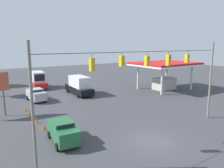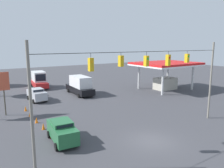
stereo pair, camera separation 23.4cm
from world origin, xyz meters
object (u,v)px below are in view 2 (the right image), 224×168
(box_truck_black_oncoming_deep, at_px, (80,85))
(traffic_cone_fourth, at_px, (30,114))
(sedan_green_parked_shoulder, at_px, (62,131))
(traffic_cone_second, at_px, (43,126))
(traffic_cone_fifth, at_px, (25,108))
(sedan_silver_withflow_far, at_px, (37,94))
(traffic_cone_nearest, at_px, (52,134))
(box_truck_red_withflow_deep, at_px, (39,80))
(overhead_signal_span, at_px, (146,77))
(traffic_cone_third, at_px, (37,120))
(gas_station, at_px, (166,70))

(box_truck_black_oncoming_deep, distance_m, traffic_cone_fourth, 12.46)
(sedan_green_parked_shoulder, relative_size, traffic_cone_fourth, 6.55)
(traffic_cone_second, bearing_deg, traffic_cone_fifth, -89.10)
(sedan_green_parked_shoulder, bearing_deg, sedan_silver_withflow_far, -96.96)
(traffic_cone_nearest, bearing_deg, box_truck_red_withflow_deep, -102.71)
(overhead_signal_span, distance_m, traffic_cone_fifth, 16.86)
(sedan_green_parked_shoulder, xyz_separation_m, traffic_cone_fourth, (0.74, -8.58, -0.66))
(sedan_green_parked_shoulder, relative_size, traffic_cone_second, 6.55)
(traffic_cone_third, relative_size, traffic_cone_fifth, 1.00)
(traffic_cone_fifth, bearing_deg, traffic_cone_nearest, 90.98)
(sedan_silver_withflow_far, height_order, traffic_cone_fifth, sedan_silver_withflow_far)
(sedan_silver_withflow_far, distance_m, traffic_cone_fifth, 5.27)
(box_truck_red_withflow_deep, bearing_deg, traffic_cone_fourth, 71.53)
(traffic_cone_third, bearing_deg, traffic_cone_second, 92.02)
(box_truck_black_oncoming_deep, bearing_deg, sedan_silver_withflow_far, 3.20)
(box_truck_black_oncoming_deep, bearing_deg, traffic_cone_fourth, 36.96)
(traffic_cone_fourth, distance_m, traffic_cone_fifth, 2.53)
(sedan_silver_withflow_far, relative_size, traffic_cone_fifth, 6.53)
(box_truck_red_withflow_deep, distance_m, traffic_cone_fifth, 15.66)
(box_truck_red_withflow_deep, distance_m, gas_station, 24.38)
(sedan_silver_withflow_far, bearing_deg, traffic_cone_third, 75.10)
(overhead_signal_span, bearing_deg, traffic_cone_fourth, -58.36)
(sedan_silver_withflow_far, bearing_deg, traffic_cone_fifth, 59.97)
(gas_station, bearing_deg, overhead_signal_span, 38.64)
(traffic_cone_fifth, bearing_deg, traffic_cone_third, 90.41)
(box_truck_black_oncoming_deep, bearing_deg, sedan_green_parked_shoulder, 60.23)
(box_truck_black_oncoming_deep, xyz_separation_m, traffic_cone_third, (9.85, 10.09, -1.19))
(traffic_cone_second, height_order, traffic_cone_fifth, same)
(traffic_cone_third, xyz_separation_m, traffic_cone_fifth, (0.04, -5.16, 0.00))
(traffic_cone_third, xyz_separation_m, gas_station, (-25.03, -5.10, 3.38))
(traffic_cone_fifth, bearing_deg, box_truck_black_oncoming_deep, -153.48)
(traffic_cone_second, height_order, traffic_cone_third, same)
(sedan_silver_withflow_far, height_order, traffic_cone_fourth, sedan_silver_withflow_far)
(traffic_cone_fourth, bearing_deg, sedan_green_parked_shoulder, 94.92)
(box_truck_red_withflow_deep, xyz_separation_m, traffic_cone_fourth, (5.70, 17.08, -1.21))
(traffic_cone_fourth, bearing_deg, traffic_cone_nearest, 91.56)
(traffic_cone_fourth, bearing_deg, overhead_signal_span, 121.64)
(traffic_cone_second, xyz_separation_m, traffic_cone_third, (0.08, -2.25, 0.00))
(sedan_green_parked_shoulder, height_order, gas_station, gas_station)
(box_truck_black_oncoming_deep, xyz_separation_m, traffic_cone_fifth, (9.88, 4.93, -1.19))
(box_truck_black_oncoming_deep, relative_size, sedan_silver_withflow_far, 1.67)
(overhead_signal_span, height_order, box_truck_black_oncoming_deep, overhead_signal_span)
(traffic_cone_nearest, relative_size, gas_station, 0.06)
(box_truck_black_oncoming_deep, distance_m, sedan_green_parked_shoulder, 18.49)
(gas_station, bearing_deg, box_truck_red_withflow_deep, -37.01)
(traffic_cone_fifth, xyz_separation_m, gas_station, (-25.06, 0.07, 3.38))
(overhead_signal_span, bearing_deg, traffic_cone_second, -44.12)
(sedan_silver_withflow_far, distance_m, box_truck_red_withflow_deep, 10.50)
(box_truck_red_withflow_deep, relative_size, traffic_cone_nearest, 9.64)
(sedan_green_parked_shoulder, relative_size, traffic_cone_third, 6.55)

